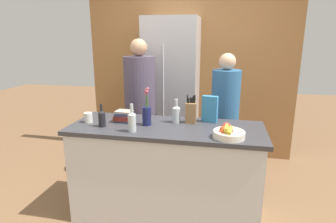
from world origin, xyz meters
The scene contains 15 objects.
ground_plane centered at (0.00, 0.00, 0.00)m, with size 14.00×14.00×0.00m, color brown.
kitchen_island centered at (0.00, 0.00, 0.47)m, with size 1.83×0.70×0.94m.
back_wall_wood centered at (0.00, 1.70, 1.30)m, with size 3.03×0.12×2.60m.
refrigerator centered at (-0.20, 1.34, 1.01)m, with size 0.72×0.62×2.02m.
fruit_bowl centered at (0.57, -0.20, 0.98)m, with size 0.27×0.27×0.11m.
knife_block centered at (0.21, 0.16, 1.04)m, with size 0.10×0.09×0.28m.
flower_vase centered at (-0.19, 0.00, 1.05)m, with size 0.08×0.08×0.37m.
cereal_box centered at (0.39, 0.23, 1.07)m, with size 0.16×0.09×0.26m.
coffee_mug centered at (-0.78, -0.04, 0.99)m, with size 0.11×0.08×0.10m.
book_stack centered at (-0.44, 0.06, 0.99)m, with size 0.19×0.15×0.11m.
bottle_oil centered at (-0.26, -0.22, 1.04)m, with size 0.07×0.07×0.25m.
bottle_vinegar centered at (0.07, 0.14, 1.03)m, with size 0.08×0.08×0.23m.
bottle_wine centered at (-0.58, -0.13, 1.02)m, with size 0.07×0.07×0.22m.
person_at_sink centered at (-0.49, 0.74, 0.97)m, with size 0.38×0.38×1.74m.
person_in_blue centered at (0.54, 0.71, 0.89)m, with size 0.32×0.32×1.59m.
Camera 1 is at (0.53, -2.47, 1.75)m, focal length 30.00 mm.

